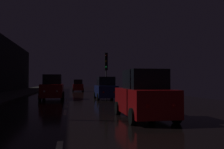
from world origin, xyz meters
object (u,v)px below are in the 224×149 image
(traffic_light_far_right, at_px, (106,65))
(car_distant_taillights, at_px, (78,86))
(car_approaching_headlights, at_px, (52,88))
(car_parked_right_near, at_px, (144,96))
(car_parked_right_far, at_px, (106,89))

(traffic_light_far_right, distance_m, car_distant_taillights, 12.64)
(traffic_light_far_right, height_order, car_approaching_headlights, traffic_light_far_right)
(car_approaching_headlights, xyz_separation_m, car_distant_taillights, (2.74, 16.30, -0.15))
(traffic_light_far_right, height_order, car_parked_right_near, traffic_light_far_right)
(car_parked_right_far, bearing_deg, car_approaching_headlights, 80.37)
(car_parked_right_far, xyz_separation_m, car_distant_taillights, (-1.90, 17.09, -0.05))
(car_approaching_headlights, bearing_deg, traffic_light_far_right, 127.80)
(traffic_light_far_right, xyz_separation_m, car_distant_taillights, (-2.70, 12.08, -2.56))
(car_approaching_headlights, bearing_deg, car_parked_right_near, 20.96)
(car_approaching_headlights, bearing_deg, car_parked_right_far, 80.37)
(car_parked_right_far, relative_size, car_distant_taillights, 1.06)
(traffic_light_far_right, relative_size, car_parked_right_far, 1.20)
(car_distant_taillights, bearing_deg, traffic_light_far_right, -167.39)
(car_approaching_headlights, relative_size, car_distant_taillights, 1.17)
(traffic_light_far_right, xyz_separation_m, car_approaching_headlights, (-5.45, -4.22, -2.41))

